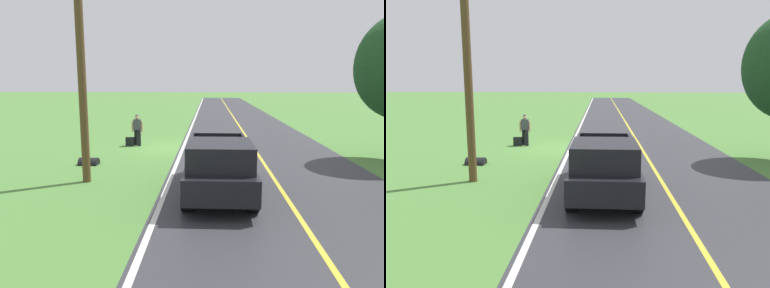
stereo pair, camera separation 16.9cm
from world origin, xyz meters
TOP-DOWN VIEW (x-y plane):
  - ground_plane at (0.00, 0.00)m, footprint 200.00×200.00m
  - road_surface at (-4.61, 0.00)m, footprint 7.93×120.00m
  - lane_edge_line at (-0.82, 0.00)m, footprint 0.16×117.60m
  - lane_centre_line at (-4.61, 0.00)m, footprint 0.14×117.60m
  - hitchhiker_walking at (1.74, -0.60)m, footprint 0.62×0.51m
  - suitcase_carried at (2.15, -0.50)m, footprint 0.47×0.22m
  - pickup_truck_passing at (-2.53, 8.17)m, footprint 2.11×5.41m
  - utility_pole_roadside at (2.10, 6.83)m, footprint 0.28×0.28m
  - drainage_culvert at (2.91, 4.18)m, footprint 0.80×0.60m

SIDE VIEW (x-z plane):
  - ground_plane at x=0.00m, z-range 0.00..0.00m
  - drainage_culvert at x=2.91m, z-range -0.30..0.30m
  - road_surface at x=-4.61m, z-range 0.00..0.00m
  - lane_edge_line at x=-0.82m, z-range 0.00..0.01m
  - lane_centre_line at x=-4.61m, z-range 0.00..0.01m
  - suitcase_carried at x=2.15m, z-range 0.00..0.48m
  - pickup_truck_passing at x=-2.53m, z-range 0.06..1.88m
  - hitchhiker_walking at x=1.74m, z-range 0.11..1.85m
  - utility_pole_roadside at x=2.10m, z-range 0.00..8.76m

